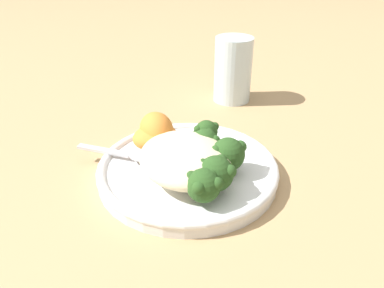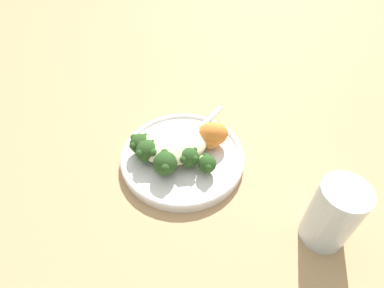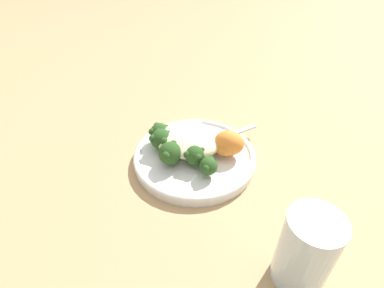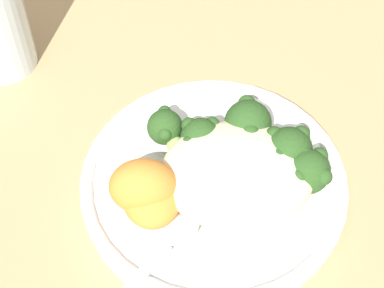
{
  "view_description": "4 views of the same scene",
  "coord_description": "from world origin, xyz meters",
  "px_view_note": "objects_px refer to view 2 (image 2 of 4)",
  "views": [
    {
      "loc": [
        -0.36,
        0.13,
        0.29
      ],
      "look_at": [
        0.02,
        -0.02,
        0.05
      ],
      "focal_mm": 35.0,
      "sensor_mm": 36.0,
      "label": 1
    },
    {
      "loc": [
        0.01,
        -0.39,
        0.44
      ],
      "look_at": [
        0.04,
        -0.01,
        0.04
      ],
      "focal_mm": 28.0,
      "sensor_mm": 36.0,
      "label": 2
    },
    {
      "loc": [
        0.17,
        -0.42,
        0.39
      ],
      "look_at": [
        0.01,
        -0.01,
        0.04
      ],
      "focal_mm": 28.0,
      "sensor_mm": 36.0,
      "label": 3
    },
    {
      "loc": [
        0.05,
        0.3,
        0.48
      ],
      "look_at": [
        0.04,
        -0.02,
        0.06
      ],
      "focal_mm": 60.0,
      "sensor_mm": 36.0,
      "label": 4
    }
  ],
  "objects_px": {
    "sweet_potato_chunk_0": "(213,134)",
    "broccoli_stalk_1": "(153,150)",
    "sweet_potato_chunk_1": "(209,135)",
    "plate": "(183,157)",
    "broccoli_stalk_3": "(188,155)",
    "broccoli_stalk_0": "(148,144)",
    "broccoli_stalk_4": "(200,157)",
    "spoon": "(200,127)",
    "water_glass": "(333,214)",
    "quinoa_mound": "(171,142)",
    "broccoli_stalk_2": "(168,161)"
  },
  "relations": [
    {
      "from": "quinoa_mound",
      "to": "sweet_potato_chunk_0",
      "type": "relative_size",
      "value": 2.27
    },
    {
      "from": "quinoa_mound",
      "to": "sweet_potato_chunk_0",
      "type": "distance_m",
      "value": 0.08
    },
    {
      "from": "plate",
      "to": "water_glass",
      "type": "bearing_deg",
      "value": -38.81
    },
    {
      "from": "broccoli_stalk_3",
      "to": "sweet_potato_chunk_1",
      "type": "bearing_deg",
      "value": 132.04
    },
    {
      "from": "sweet_potato_chunk_0",
      "to": "spoon",
      "type": "distance_m",
      "value": 0.05
    },
    {
      "from": "sweet_potato_chunk_1",
      "to": "water_glass",
      "type": "relative_size",
      "value": 0.53
    },
    {
      "from": "sweet_potato_chunk_0",
      "to": "spoon",
      "type": "bearing_deg",
      "value": 117.51
    },
    {
      "from": "spoon",
      "to": "water_glass",
      "type": "height_order",
      "value": "water_glass"
    },
    {
      "from": "broccoli_stalk_4",
      "to": "sweet_potato_chunk_0",
      "type": "xyz_separation_m",
      "value": [
        0.03,
        0.05,
        0.01
      ]
    },
    {
      "from": "broccoli_stalk_0",
      "to": "spoon",
      "type": "distance_m",
      "value": 0.12
    },
    {
      "from": "quinoa_mound",
      "to": "water_glass",
      "type": "xyz_separation_m",
      "value": [
        0.23,
        -0.18,
        0.02
      ]
    },
    {
      "from": "broccoli_stalk_3",
      "to": "broccoli_stalk_0",
      "type": "bearing_deg",
      "value": -119.16
    },
    {
      "from": "sweet_potato_chunk_0",
      "to": "broccoli_stalk_1",
      "type": "bearing_deg",
      "value": -165.23
    },
    {
      "from": "water_glass",
      "to": "broccoli_stalk_1",
      "type": "bearing_deg",
      "value": 148.47
    },
    {
      "from": "broccoli_stalk_0",
      "to": "broccoli_stalk_1",
      "type": "relative_size",
      "value": 1.05
    },
    {
      "from": "spoon",
      "to": "sweet_potato_chunk_0",
      "type": "bearing_deg",
      "value": -113.03
    },
    {
      "from": "broccoli_stalk_3",
      "to": "sweet_potato_chunk_1",
      "type": "relative_size",
      "value": 1.34
    },
    {
      "from": "quinoa_mound",
      "to": "broccoli_stalk_0",
      "type": "xyz_separation_m",
      "value": [
        -0.04,
        -0.0,
        -0.0
      ]
    },
    {
      "from": "sweet_potato_chunk_1",
      "to": "broccoli_stalk_0",
      "type": "bearing_deg",
      "value": -172.07
    },
    {
      "from": "broccoli_stalk_2",
      "to": "broccoli_stalk_4",
      "type": "xyz_separation_m",
      "value": [
        0.06,
        0.01,
        -0.01
      ]
    },
    {
      "from": "broccoli_stalk_0",
      "to": "broccoli_stalk_3",
      "type": "height_order",
      "value": "broccoli_stalk_0"
    },
    {
      "from": "broccoli_stalk_1",
      "to": "sweet_potato_chunk_1",
      "type": "relative_size",
      "value": 1.73
    },
    {
      "from": "sweet_potato_chunk_0",
      "to": "water_glass",
      "type": "xyz_separation_m",
      "value": [
        0.15,
        -0.19,
        0.01
      ]
    },
    {
      "from": "quinoa_mound",
      "to": "broccoli_stalk_0",
      "type": "bearing_deg",
      "value": -178.75
    },
    {
      "from": "sweet_potato_chunk_1",
      "to": "spoon",
      "type": "distance_m",
      "value": 0.04
    },
    {
      "from": "broccoli_stalk_2",
      "to": "sweet_potato_chunk_1",
      "type": "height_order",
      "value": "broccoli_stalk_2"
    },
    {
      "from": "broccoli_stalk_0",
      "to": "sweet_potato_chunk_0",
      "type": "distance_m",
      "value": 0.12
    },
    {
      "from": "quinoa_mound",
      "to": "broccoli_stalk_0",
      "type": "height_order",
      "value": "same"
    },
    {
      "from": "quinoa_mound",
      "to": "broccoli_stalk_3",
      "type": "relative_size",
      "value": 1.53
    },
    {
      "from": "sweet_potato_chunk_1",
      "to": "water_glass",
      "type": "distance_m",
      "value": 0.25
    },
    {
      "from": "quinoa_mound",
      "to": "sweet_potato_chunk_1",
      "type": "height_order",
      "value": "quinoa_mound"
    },
    {
      "from": "broccoli_stalk_2",
      "to": "water_glass",
      "type": "xyz_separation_m",
      "value": [
        0.24,
        -0.13,
        0.02
      ]
    },
    {
      "from": "quinoa_mound",
      "to": "broccoli_stalk_1",
      "type": "xyz_separation_m",
      "value": [
        -0.03,
        -0.02,
        -0.0
      ]
    },
    {
      "from": "plate",
      "to": "broccoli_stalk_1",
      "type": "xyz_separation_m",
      "value": [
        -0.05,
        -0.01,
        0.03
      ]
    },
    {
      "from": "broccoli_stalk_0",
      "to": "sweet_potato_chunk_1",
      "type": "xyz_separation_m",
      "value": [
        0.12,
        0.02,
        -0.0
      ]
    },
    {
      "from": "broccoli_stalk_4",
      "to": "spoon",
      "type": "distance_m",
      "value": 0.09
    },
    {
      "from": "broccoli_stalk_0",
      "to": "sweet_potato_chunk_0",
      "type": "height_order",
      "value": "sweet_potato_chunk_0"
    },
    {
      "from": "spoon",
      "to": "water_glass",
      "type": "xyz_separation_m",
      "value": [
        0.17,
        -0.23,
        0.03
      ]
    },
    {
      "from": "quinoa_mound",
      "to": "sweet_potato_chunk_1",
      "type": "relative_size",
      "value": 2.06
    },
    {
      "from": "plate",
      "to": "water_glass",
      "type": "xyz_separation_m",
      "value": [
        0.21,
        -0.17,
        0.05
      ]
    },
    {
      "from": "broccoli_stalk_3",
      "to": "sweet_potato_chunk_0",
      "type": "bearing_deg",
      "value": 125.52
    },
    {
      "from": "plate",
      "to": "broccoli_stalk_3",
      "type": "distance_m",
      "value": 0.04
    },
    {
      "from": "sweet_potato_chunk_0",
      "to": "broccoli_stalk_2",
      "type": "bearing_deg",
      "value": -146.39
    },
    {
      "from": "sweet_potato_chunk_1",
      "to": "plate",
      "type": "bearing_deg",
      "value": -152.87
    },
    {
      "from": "broccoli_stalk_4",
      "to": "water_glass",
      "type": "bearing_deg",
      "value": 19.91
    },
    {
      "from": "sweet_potato_chunk_1",
      "to": "broccoli_stalk_4",
      "type": "bearing_deg",
      "value": -114.21
    },
    {
      "from": "quinoa_mound",
      "to": "plate",
      "type": "bearing_deg",
      "value": -30.8
    },
    {
      "from": "broccoli_stalk_1",
      "to": "spoon",
      "type": "xyz_separation_m",
      "value": [
        0.09,
        0.07,
        -0.02
      ]
    },
    {
      "from": "broccoli_stalk_0",
      "to": "broccoli_stalk_2",
      "type": "xyz_separation_m",
      "value": [
        0.04,
        -0.05,
        0.0
      ]
    },
    {
      "from": "broccoli_stalk_3",
      "to": "broccoli_stalk_2",
      "type": "bearing_deg",
      "value": -74.97
    }
  ]
}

